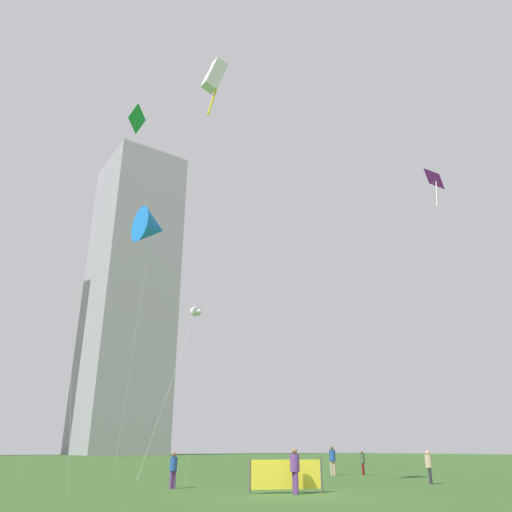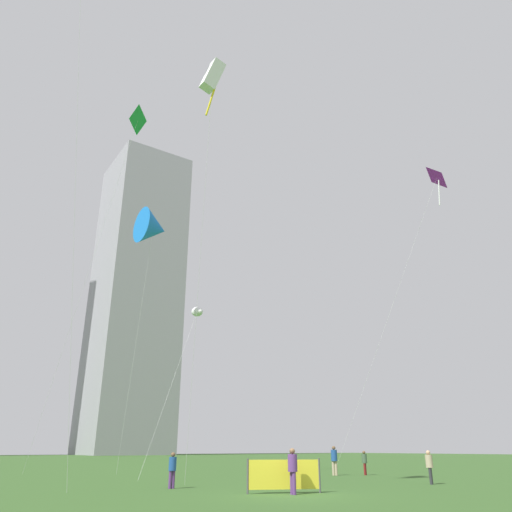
# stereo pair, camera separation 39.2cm
# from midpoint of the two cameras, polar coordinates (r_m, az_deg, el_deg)

# --- Properties ---
(ground) EXTENTS (280.00, 280.00, 0.00)m
(ground) POSITION_cam_midpoint_polar(r_m,az_deg,el_deg) (21.35, 3.63, -25.99)
(ground) COLOR #335623
(person_standing_0) EXTENTS (0.41, 0.41, 1.86)m
(person_standing_0) POSITION_cam_midpoint_polar(r_m,az_deg,el_deg) (36.75, 8.53, -22.20)
(person_standing_0) COLOR tan
(person_standing_0) RESTS_ON ground
(person_standing_2) EXTENTS (0.36, 0.36, 1.62)m
(person_standing_2) POSITION_cam_midpoint_polar(r_m,az_deg,el_deg) (28.99, 19.03, -21.90)
(person_standing_2) COLOR #2D2D33
(person_standing_2) RESTS_ON ground
(person_standing_3) EXTENTS (0.34, 0.34, 1.54)m
(person_standing_3) POSITION_cam_midpoint_polar(r_m,az_deg,el_deg) (24.98, -10.06, -23.01)
(person_standing_3) COLOR #593372
(person_standing_3) RESTS_ON ground
(person_standing_4) EXTENTS (0.38, 0.38, 1.72)m
(person_standing_4) POSITION_cam_midpoint_polar(r_m,az_deg,el_deg) (21.64, 3.97, -23.28)
(person_standing_4) COLOR #593372
(person_standing_4) RESTS_ON ground
(person_standing_5) EXTENTS (0.35, 0.35, 1.55)m
(person_standing_5) POSITION_cam_midpoint_polar(r_m,az_deg,el_deg) (37.54, 11.94, -22.25)
(person_standing_5) COLOR maroon
(person_standing_5) RESTS_ON ground
(kite_flying_1) EXTENTS (2.34, 3.82, 19.87)m
(kite_flying_1) POSITION_cam_midpoint_polar(r_m,az_deg,el_deg) (40.66, -12.30, 3.26)
(kite_flying_1) COLOR silver
(kite_flying_1) RESTS_ON ground
(kite_flying_2) EXTENTS (5.10, 3.59, 11.67)m
(kite_flying_2) POSITION_cam_midpoint_polar(r_m,az_deg,el_deg) (36.47, -7.32, -6.41)
(kite_flying_2) COLOR silver
(kite_flying_2) RESTS_ON ground
(kite_flying_3) EXTENTS (5.80, 11.12, 25.32)m
(kite_flying_3) POSITION_cam_midpoint_polar(r_m,az_deg,el_deg) (47.81, 19.73, 8.01)
(kite_flying_3) COLOR silver
(kite_flying_3) RESTS_ON ground
(kite_flying_4) EXTENTS (3.29, 9.93, 26.07)m
(kite_flying_4) POSITION_cam_midpoint_polar(r_m,az_deg,el_deg) (40.38, -14.11, 14.66)
(kite_flying_4) COLOR silver
(kite_flying_4) RESTS_ON ground
(kite_flying_6) EXTENTS (2.89, 6.14, 21.29)m
(kite_flying_6) POSITION_cam_midpoint_polar(r_m,az_deg,el_deg) (28.05, -5.28, 20.01)
(kite_flying_6) COLOR silver
(kite_flying_6) RESTS_ON ground
(distant_highrise_0) EXTENTS (22.45, 25.61, 92.54)m
(distant_highrise_0) POSITION_cam_midpoint_polar(r_m,az_deg,el_deg) (158.67, -14.54, -4.41)
(distant_highrise_0) COLOR #939399
(distant_highrise_0) RESTS_ON ground
(event_banner) EXTENTS (2.86, 1.30, 1.33)m
(event_banner) POSITION_cam_midpoint_polar(r_m,az_deg,el_deg) (22.19, 2.95, -24.00)
(event_banner) COLOR #4C4C4C
(event_banner) RESTS_ON ground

